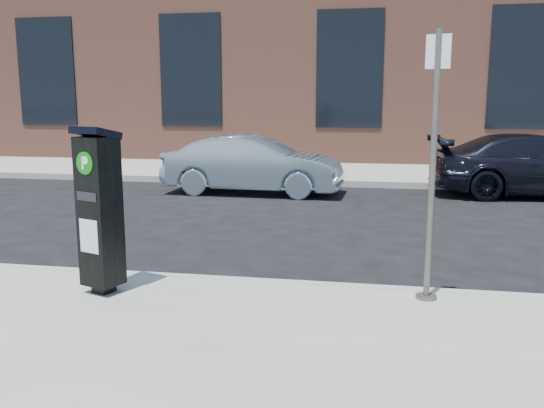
% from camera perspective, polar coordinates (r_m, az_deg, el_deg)
% --- Properties ---
extents(ground, '(120.00, 120.00, 0.00)m').
position_cam_1_polar(ground, '(6.36, 1.73, -8.93)').
color(ground, black).
rests_on(ground, ground).
extents(sidewalk_far, '(60.00, 12.00, 0.15)m').
position_cam_1_polar(sidewalk_far, '(20.06, 7.76, 4.44)').
color(sidewalk_far, gray).
rests_on(sidewalk_far, ground).
extents(curb_near, '(60.00, 0.12, 0.16)m').
position_cam_1_polar(curb_near, '(6.31, 1.71, -8.34)').
color(curb_near, '#9E9B93').
rests_on(curb_near, ground).
extents(curb_far, '(60.00, 0.12, 0.16)m').
position_cam_1_polar(curb_far, '(14.13, 6.62, 2.02)').
color(curb_far, '#9E9B93').
rests_on(curb_far, ground).
extents(building, '(28.00, 10.05, 8.25)m').
position_cam_1_polar(building, '(23.04, 8.37, 15.31)').
color(building, '#905541').
rests_on(building, ground).
extents(parking_kiosk, '(0.48, 0.46, 1.69)m').
position_cam_1_polar(parking_kiosk, '(6.00, -16.71, -0.46)').
color(parking_kiosk, black).
rests_on(parking_kiosk, sidewalk_near).
extents(sign_pole, '(0.23, 0.21, 2.59)m').
position_cam_1_polar(sign_pole, '(5.70, 15.61, 3.28)').
color(sign_pole, '#5A564F').
rests_on(sign_pole, sidewalk_near).
extents(car_silver, '(4.01, 1.51, 1.31)m').
position_cam_1_polar(car_silver, '(12.96, -1.84, 3.93)').
color(car_silver, '#7C929E').
rests_on(car_silver, ground).
extents(car_dark, '(4.79, 2.25, 1.35)m').
position_cam_1_polar(car_dark, '(13.87, 25.03, 3.47)').
color(car_dark, black).
rests_on(car_dark, ground).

